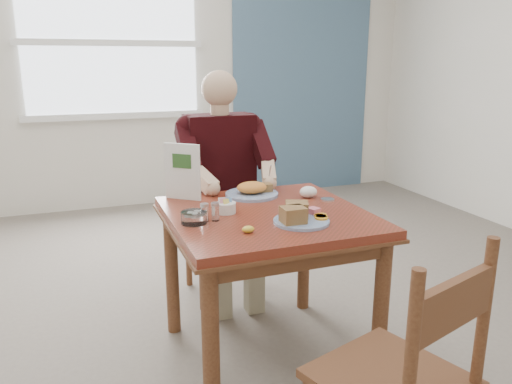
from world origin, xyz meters
name	(u,v)px	position (x,y,z in m)	size (l,w,h in m)	color
floor	(266,354)	(0.00, 0.00, 0.00)	(6.00, 6.00, 0.00)	#675C54
wall_back	(155,65)	(0.00, 3.00, 1.40)	(5.50, 5.50, 0.00)	silver
accent_panel	(303,64)	(1.60, 2.98, 1.40)	(1.60, 0.02, 2.80)	#44637E
lemon_wedge	(248,229)	(-0.18, -0.24, 0.76)	(0.05, 0.04, 0.03)	gold
napkin	(308,192)	(0.30, 0.17, 0.78)	(0.09, 0.08, 0.06)	white
metal_dish	(327,200)	(0.36, 0.08, 0.75)	(0.07, 0.07, 0.01)	silver
window	(111,43)	(-0.40, 2.97, 1.60)	(1.72, 0.04, 1.42)	white
table	(267,235)	(0.00, 0.00, 0.64)	(0.92, 0.92, 0.75)	maroon
chair_far	(220,219)	(0.00, 0.80, 0.48)	(0.42, 0.42, 0.95)	brown
chair_near	(403,383)	(0.06, -0.99, 0.48)	(0.53, 0.53, 0.95)	brown
diner	(223,170)	(0.00, 0.71, 0.81)	(0.53, 0.56, 1.39)	gray
near_plate	(299,216)	(0.07, -0.19, 0.78)	(0.28, 0.28, 0.08)	white
far_plate	(253,190)	(0.04, 0.30, 0.78)	(0.31, 0.31, 0.07)	white
caddy	(226,208)	(-0.19, 0.06, 0.78)	(0.11, 0.11, 0.07)	white
shakers	(210,212)	(-0.29, -0.04, 0.79)	(0.09, 0.04, 0.08)	white
creamer	(194,217)	(-0.36, -0.04, 0.78)	(0.12, 0.12, 0.05)	white
menu	(182,171)	(-0.32, 0.36, 0.90)	(0.16, 0.14, 0.29)	white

